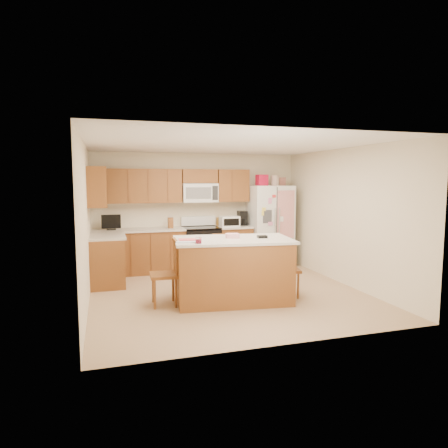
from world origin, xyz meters
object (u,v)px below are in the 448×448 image
object	(u,v)px
island	(233,270)
windsor_chair_left	(166,274)
refrigerator	(270,225)
windsor_chair_right	(285,269)
windsor_chair_back	(225,263)
stove	(201,248)

from	to	relation	value
island	windsor_chair_left	bearing A→B (deg)	175.11
refrigerator	island	size ratio (longest dim) A/B	1.05
windsor_chair_left	windsor_chair_right	size ratio (longest dim) A/B	1.07
windsor_chair_back	windsor_chair_right	distance (m)	1.07
stove	refrigerator	world-z (taller)	refrigerator
refrigerator	island	world-z (taller)	refrigerator
windsor_chair_right	stove	bearing A→B (deg)	110.03
refrigerator	windsor_chair_back	size ratio (longest dim) A/B	2.02
stove	windsor_chair_right	size ratio (longest dim) A/B	1.18
stove	windsor_chair_back	distance (m)	1.70
windsor_chair_left	refrigerator	bearing A→B (deg)	39.62
windsor_chair_left	windsor_chair_back	size ratio (longest dim) A/B	1.01
refrigerator	windsor_chair_back	distance (m)	2.29
windsor_chair_left	windsor_chair_right	xyz separation A→B (m)	(1.97, -0.10, -0.03)
stove	windsor_chair_right	distance (m)	2.53
refrigerator	windsor_chair_back	bearing A→B (deg)	-133.21
windsor_chair_right	island	bearing A→B (deg)	179.42
island	windsor_chair_back	world-z (taller)	island
refrigerator	windsor_chair_right	size ratio (longest dim) A/B	2.13
refrigerator	windsor_chair_left	distance (m)	3.50
stove	windsor_chair_back	xyz separation A→B (m)	(0.03, -1.70, 0.00)
stove	refrigerator	bearing A→B (deg)	-2.30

